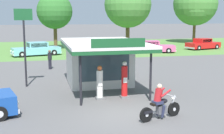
{
  "coord_description": "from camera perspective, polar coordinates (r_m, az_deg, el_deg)",
  "views": [
    {
      "loc": [
        -3.74,
        -13.11,
        4.44
      ],
      "look_at": [
        0.52,
        4.45,
        1.4
      ],
      "focal_mm": 48.7,
      "sensor_mm": 36.0,
      "label": 1
    }
  ],
  "objects": [
    {
      "name": "parked_car_second_row_spare",
      "position": [
        42.95,
        16.71,
        4.11
      ],
      "size": [
        5.21,
        3.02,
        1.46
      ],
      "color": "red",
      "rests_on": "ground"
    },
    {
      "name": "grass_verge_strip",
      "position": [
        43.5,
        -8.65,
        3.6
      ],
      "size": [
        120.0,
        24.0,
        0.01
      ],
      "primitive_type": "cube",
      "color": "#56843D",
      "rests_on": "ground"
    },
    {
      "name": "gas_pump_nearside",
      "position": [
        16.34,
        -2.32,
        -3.2
      ],
      "size": [
        0.44,
        0.44,
        1.84
      ],
      "color": "slate",
      "rests_on": "ground"
    },
    {
      "name": "tree_oak_centre",
      "position": [
        45.55,
        3.02,
        11.57
      ],
      "size": [
        6.92,
        6.92,
        9.61
      ],
      "color": "brown",
      "rests_on": "ground"
    },
    {
      "name": "tree_oak_distant_spare",
      "position": [
        51.76,
        15.39,
        11.21
      ],
      "size": [
        7.12,
        7.12,
        9.99
      ],
      "color": "brown",
      "rests_on": "ground"
    },
    {
      "name": "tree_oak_far_left",
      "position": [
        41.76,
        -10.64,
        10.07
      ],
      "size": [
        4.73,
        4.73,
        7.44
      ],
      "color": "brown",
      "rests_on": "ground"
    },
    {
      "name": "service_station_kiosk",
      "position": [
        19.68,
        -2.36,
        1.5
      ],
      "size": [
        4.59,
        7.3,
        3.36
      ],
      "color": "silver",
      "rests_on": "ground"
    },
    {
      "name": "bystander_strolling_foreground",
      "position": [
        26.09,
        -11.59,
        1.46
      ],
      "size": [
        0.34,
        0.34,
        1.63
      ],
      "color": "black",
      "rests_on": "ground"
    },
    {
      "name": "motorcycle_with_rider",
      "position": [
        13.4,
        8.98,
        -6.99
      ],
      "size": [
        2.11,
        0.88,
        1.58
      ],
      "color": "black",
      "rests_on": "ground"
    },
    {
      "name": "parked_car_back_row_centre_right",
      "position": [
        35.52,
        -14.0,
        3.21
      ],
      "size": [
        5.74,
        3.21,
        1.53
      ],
      "color": "#7AC6D1",
      "rests_on": "ground"
    },
    {
      "name": "roadside_pole_sign",
      "position": [
        19.68,
        -16.17,
        5.93
      ],
      "size": [
        1.1,
        0.12,
        4.88
      ],
      "color": "black",
      "rests_on": "ground"
    },
    {
      "name": "parked_car_back_row_far_left",
      "position": [
        34.27,
        -1.9,
        3.34
      ],
      "size": [
        5.72,
        2.59,
        1.6
      ],
      "color": "#2D844C",
      "rests_on": "ground"
    },
    {
      "name": "parked_car_back_row_right",
      "position": [
        37.62,
        7.56,
        3.72
      ],
      "size": [
        5.71,
        2.88,
        1.46
      ],
      "color": "#E55993",
      "rests_on": "ground"
    },
    {
      "name": "ground_plane",
      "position": [
        14.34,
        2.19,
        -8.5
      ],
      "size": [
        300.0,
        300.0,
        0.0
      ],
      "primitive_type": "plane",
      "color": "#5B5959"
    },
    {
      "name": "gas_pump_offside",
      "position": [
        16.64,
        2.36,
        -2.64
      ],
      "size": [
        0.44,
        0.44,
        2.03
      ],
      "color": "slate",
      "rests_on": "ground"
    }
  ]
}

